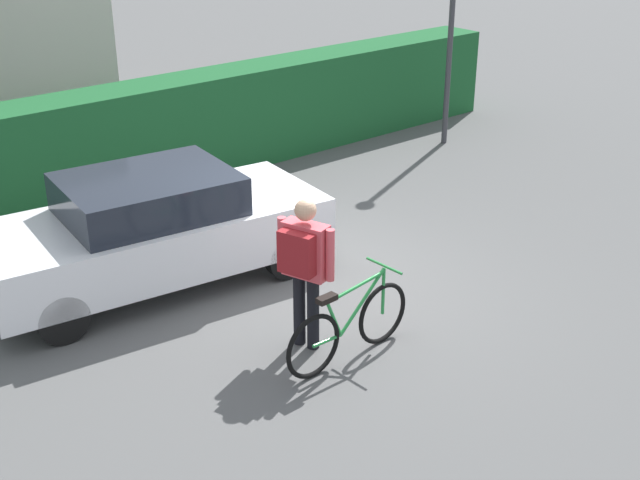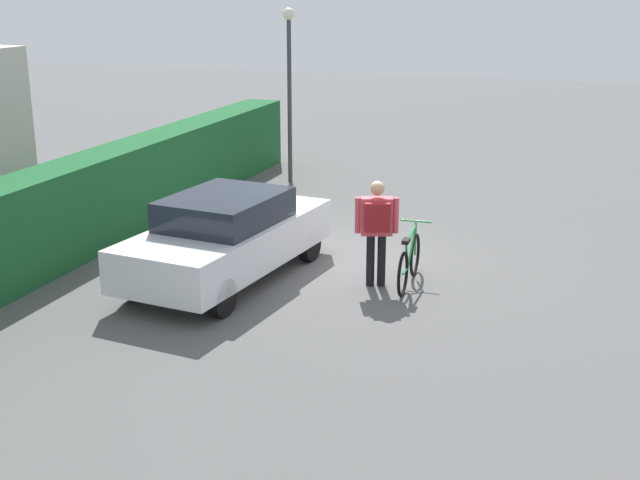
{
  "view_description": "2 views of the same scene",
  "coord_description": "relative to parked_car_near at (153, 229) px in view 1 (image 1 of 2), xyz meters",
  "views": [
    {
      "loc": [
        -5.76,
        -6.83,
        4.76
      ],
      "look_at": [
        -0.41,
        -0.42,
        0.96
      ],
      "focal_mm": 47.07,
      "sensor_mm": 36.0,
      "label": 1
    },
    {
      "loc": [
        -13.07,
        -4.05,
        4.58
      ],
      "look_at": [
        -1.14,
        0.05,
        0.73
      ],
      "focal_mm": 47.56,
      "sensor_mm": 36.0,
      "label": 2
    }
  ],
  "objects": [
    {
      "name": "ground_plane",
      "position": [
        1.39,
        -1.53,
        -0.72
      ],
      "size": [
        60.0,
        60.0,
        0.0
      ],
      "primitive_type": "plane",
      "color": "#555555"
    },
    {
      "name": "parked_car_near",
      "position": [
        0.0,
        0.0,
        0.0
      ],
      "size": [
        4.3,
        2.18,
        1.4
      ],
      "color": "silver",
      "rests_on": "ground"
    },
    {
      "name": "person_rider",
      "position": [
        0.45,
        -2.33,
        0.3
      ],
      "size": [
        0.46,
        0.65,
        1.68
      ],
      "color": "black",
      "rests_on": "ground"
    },
    {
      "name": "bicycle",
      "position": [
        0.66,
        -2.81,
        -0.34
      ],
      "size": [
        1.69,
        0.5,
        0.93
      ],
      "color": "black",
      "rests_on": "ground"
    },
    {
      "name": "hedge_row",
      "position": [
        1.39,
        3.06,
        0.09
      ],
      "size": [
        15.11,
        0.9,
        1.62
      ],
      "primitive_type": "cube",
      "color": "#1B572A",
      "rests_on": "ground"
    }
  ]
}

